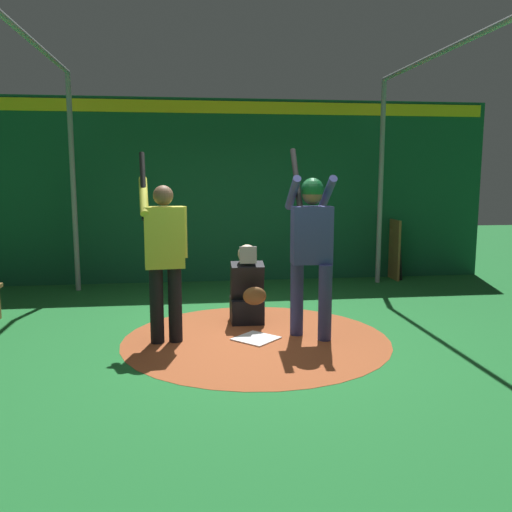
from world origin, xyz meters
name	(u,v)px	position (x,y,z in m)	size (l,w,h in m)	color
ground_plane	(256,339)	(0.00, 0.00, 0.00)	(25.06, 25.06, 0.00)	#1E6B2D
dirt_circle	(256,339)	(0.00, 0.00, 0.00)	(2.99, 2.99, 0.01)	#9E4C28
home_plate	(256,338)	(0.00, 0.00, 0.01)	(0.42, 0.42, 0.01)	white
batter	(311,241)	(-0.01, 0.62, 1.10)	(0.68, 0.49, 2.14)	navy
catcher	(247,292)	(-0.70, -0.02, 0.39)	(0.58, 0.40, 0.99)	black
visitor	(164,252)	(-0.04, -1.00, 1.00)	(0.56, 0.52, 2.09)	black
back_wall	(230,191)	(-3.53, 0.00, 1.56)	(0.23, 9.06, 3.09)	#145133
cage_frame	(256,124)	(0.00, 0.00, 2.36)	(6.01, 5.06, 3.40)	gray
bat_rack	(394,251)	(-3.29, 2.89, 0.49)	(0.58, 0.22, 1.05)	olive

